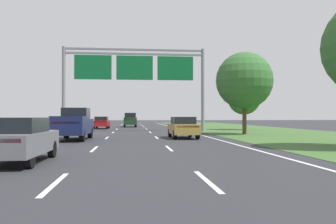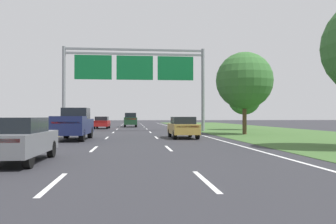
{
  "view_description": "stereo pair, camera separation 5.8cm",
  "coord_description": "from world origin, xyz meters",
  "px_view_note": "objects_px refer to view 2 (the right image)",
  "views": [
    {
      "loc": [
        -0.03,
        1.8,
        1.62
      ],
      "look_at": [
        2.96,
        30.7,
        1.96
      ],
      "focal_mm": 37.84,
      "sensor_mm": 36.0,
      "label": 1
    },
    {
      "loc": [
        0.03,
        1.8,
        1.62
      ],
      "look_at": [
        2.96,
        30.7,
        1.96
      ],
      "focal_mm": 37.84,
      "sensor_mm": 36.0,
      "label": 2
    }
  ],
  "objects_px": {
    "overhead_sign_gantry": "(135,72)",
    "car_red_left_lane_sedan": "(102,122)",
    "car_darkgreen_centre_lane_suv": "(130,120)",
    "car_grey_left_lane_sedan": "(18,139)",
    "car_gold_right_lane_sedan": "(183,127)",
    "roadside_tree_mid": "(244,81)",
    "pickup_truck_navy": "(74,124)",
    "roadside_tree_far": "(244,99)"
  },
  "relations": [
    {
      "from": "overhead_sign_gantry",
      "to": "car_red_left_lane_sedan",
      "type": "xyz_separation_m",
      "value": [
        -4.17,
        8.86,
        -5.53
      ]
    },
    {
      "from": "car_darkgreen_centre_lane_suv",
      "to": "car_grey_left_lane_sedan",
      "type": "bearing_deg",
      "value": 174.33
    },
    {
      "from": "overhead_sign_gantry",
      "to": "car_gold_right_lane_sedan",
      "type": "height_order",
      "value": "overhead_sign_gantry"
    },
    {
      "from": "car_grey_left_lane_sedan",
      "to": "car_red_left_lane_sedan",
      "type": "height_order",
      "value": "same"
    },
    {
      "from": "car_darkgreen_centre_lane_suv",
      "to": "roadside_tree_mid",
      "type": "distance_m",
      "value": 25.47
    },
    {
      "from": "pickup_truck_navy",
      "to": "roadside_tree_far",
      "type": "bearing_deg",
      "value": -45.92
    },
    {
      "from": "car_grey_left_lane_sedan",
      "to": "overhead_sign_gantry",
      "type": "bearing_deg",
      "value": -9.15
    },
    {
      "from": "car_gold_right_lane_sedan",
      "to": "roadside_tree_mid",
      "type": "bearing_deg",
      "value": -54.2
    },
    {
      "from": "car_darkgreen_centre_lane_suv",
      "to": "roadside_tree_far",
      "type": "height_order",
      "value": "roadside_tree_far"
    },
    {
      "from": "car_gold_right_lane_sedan",
      "to": "car_darkgreen_centre_lane_suv",
      "type": "bearing_deg",
      "value": 7.72
    },
    {
      "from": "car_darkgreen_centre_lane_suv",
      "to": "roadside_tree_mid",
      "type": "height_order",
      "value": "roadside_tree_mid"
    },
    {
      "from": "car_red_left_lane_sedan",
      "to": "roadside_tree_mid",
      "type": "xyz_separation_m",
      "value": [
        13.78,
        -16.03,
        3.95
      ]
    },
    {
      "from": "car_grey_left_lane_sedan",
      "to": "roadside_tree_mid",
      "type": "relative_size",
      "value": 0.61
    },
    {
      "from": "pickup_truck_navy",
      "to": "car_darkgreen_centre_lane_suv",
      "type": "height_order",
      "value": "pickup_truck_navy"
    },
    {
      "from": "car_red_left_lane_sedan",
      "to": "roadside_tree_far",
      "type": "bearing_deg",
      "value": -107.6
    },
    {
      "from": "pickup_truck_navy",
      "to": "roadside_tree_mid",
      "type": "bearing_deg",
      "value": -66.43
    },
    {
      "from": "overhead_sign_gantry",
      "to": "car_grey_left_lane_sedan",
      "type": "xyz_separation_m",
      "value": [
        -4.24,
        -24.75,
        -5.53
      ]
    },
    {
      "from": "pickup_truck_navy",
      "to": "car_grey_left_lane_sedan",
      "type": "height_order",
      "value": "pickup_truck_navy"
    },
    {
      "from": "car_darkgreen_centre_lane_suv",
      "to": "roadside_tree_far",
      "type": "relative_size",
      "value": 0.84
    },
    {
      "from": "overhead_sign_gantry",
      "to": "roadside_tree_far",
      "type": "relative_size",
      "value": 2.68
    },
    {
      "from": "car_grey_left_lane_sedan",
      "to": "roadside_tree_mid",
      "type": "xyz_separation_m",
      "value": [
        13.85,
        17.58,
        3.95
      ]
    },
    {
      "from": "car_grey_left_lane_sedan",
      "to": "car_red_left_lane_sedan",
      "type": "distance_m",
      "value": 33.61
    },
    {
      "from": "car_darkgreen_centre_lane_suv",
      "to": "roadside_tree_mid",
      "type": "xyz_separation_m",
      "value": [
        10.13,
        -23.08,
        3.67
      ]
    },
    {
      "from": "pickup_truck_navy",
      "to": "car_red_left_lane_sedan",
      "type": "relative_size",
      "value": 1.23
    },
    {
      "from": "pickup_truck_navy",
      "to": "overhead_sign_gantry",
      "type": "bearing_deg",
      "value": -17.01
    },
    {
      "from": "car_gold_right_lane_sedan",
      "to": "roadside_tree_far",
      "type": "xyz_separation_m",
      "value": [
        9.45,
        14.73,
        2.88
      ]
    },
    {
      "from": "pickup_truck_navy",
      "to": "roadside_tree_far",
      "type": "xyz_separation_m",
      "value": [
        17.14,
        15.91,
        2.62
      ]
    },
    {
      "from": "overhead_sign_gantry",
      "to": "car_grey_left_lane_sedan",
      "type": "relative_size",
      "value": 3.41
    },
    {
      "from": "car_gold_right_lane_sedan",
      "to": "car_red_left_lane_sedan",
      "type": "distance_m",
      "value": 21.92
    },
    {
      "from": "car_grey_left_lane_sedan",
      "to": "car_gold_right_lane_sedan",
      "type": "bearing_deg",
      "value": -29.94
    },
    {
      "from": "car_darkgreen_centre_lane_suv",
      "to": "car_gold_right_lane_sedan",
      "type": "bearing_deg",
      "value": -172.23
    },
    {
      "from": "overhead_sign_gantry",
      "to": "car_darkgreen_centre_lane_suv",
      "type": "relative_size",
      "value": 3.19
    },
    {
      "from": "car_grey_left_lane_sedan",
      "to": "car_red_left_lane_sedan",
      "type": "xyz_separation_m",
      "value": [
        0.08,
        33.61,
        0.0
      ]
    },
    {
      "from": "car_gold_right_lane_sedan",
      "to": "car_grey_left_lane_sedan",
      "type": "bearing_deg",
      "value": 148.99
    },
    {
      "from": "overhead_sign_gantry",
      "to": "car_red_left_lane_sedan",
      "type": "height_order",
      "value": "overhead_sign_gantry"
    },
    {
      "from": "pickup_truck_navy",
      "to": "car_grey_left_lane_sedan",
      "type": "distance_m",
      "value": 11.89
    },
    {
      "from": "overhead_sign_gantry",
      "to": "roadside_tree_mid",
      "type": "bearing_deg",
      "value": -36.73
    },
    {
      "from": "car_darkgreen_centre_lane_suv",
      "to": "car_red_left_lane_sedan",
      "type": "bearing_deg",
      "value": 152.22
    },
    {
      "from": "car_grey_left_lane_sedan",
      "to": "roadside_tree_mid",
      "type": "height_order",
      "value": "roadside_tree_mid"
    },
    {
      "from": "car_gold_right_lane_sedan",
      "to": "roadside_tree_mid",
      "type": "xyz_separation_m",
      "value": [
        6.15,
        4.52,
        3.95
      ]
    },
    {
      "from": "pickup_truck_navy",
      "to": "car_darkgreen_centre_lane_suv",
      "type": "bearing_deg",
      "value": -6.13
    },
    {
      "from": "car_red_left_lane_sedan",
      "to": "car_grey_left_lane_sedan",
      "type": "bearing_deg",
      "value": -178.92
    }
  ]
}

